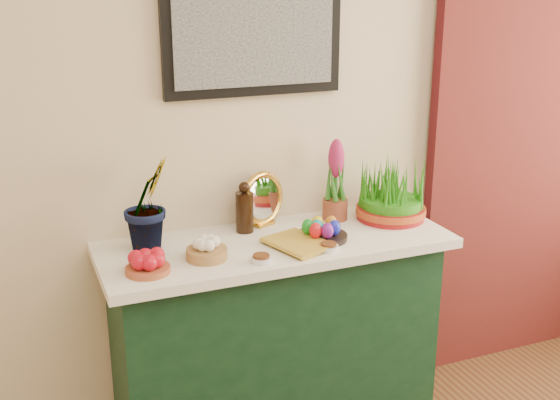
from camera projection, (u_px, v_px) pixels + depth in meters
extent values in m
cube|color=beige|center=(263.00, 113.00, 2.88)|extent=(4.00, 0.04, 2.70)
cube|color=black|center=(254.00, 27.00, 2.74)|extent=(0.74, 0.03, 0.54)
cube|color=#A5A5A5|center=(255.00, 27.00, 2.72)|extent=(0.66, 0.01, 0.46)
cube|color=#440C18|center=(511.00, 138.00, 3.34)|extent=(0.90, 0.06, 2.30)
cube|color=#13351B|center=(276.00, 343.00, 2.93)|extent=(1.30, 0.45, 0.85)
cube|color=white|center=(275.00, 244.00, 2.80)|extent=(1.40, 0.55, 0.04)
imported|color=#2D7321|center=(147.00, 188.00, 2.63)|extent=(0.31, 0.31, 0.48)
cylinder|color=#9C4A2A|center=(148.00, 270.00, 2.48)|extent=(0.17, 0.17, 0.02)
cylinder|color=#A27A41|center=(207.00, 254.00, 2.60)|extent=(0.20, 0.20, 0.04)
cylinder|color=black|center=(245.00, 212.00, 2.85)|extent=(0.07, 0.07, 0.17)
sphere|color=black|center=(244.00, 187.00, 2.82)|extent=(0.05, 0.05, 0.05)
cube|color=gold|center=(264.00, 224.00, 2.94)|extent=(0.10, 0.08, 0.01)
torus|color=gold|center=(262.00, 198.00, 2.92)|extent=(0.23, 0.14, 0.23)
cylinder|color=silver|center=(263.00, 199.00, 2.92)|extent=(0.17, 0.09, 0.17)
imported|color=gold|center=(279.00, 248.00, 2.65)|extent=(0.23, 0.29, 0.03)
cylinder|color=silver|center=(261.00, 260.00, 2.57)|extent=(0.08, 0.08, 0.02)
cylinder|color=#592D14|center=(261.00, 256.00, 2.56)|extent=(0.06, 0.06, 0.01)
cylinder|color=silver|center=(329.00, 248.00, 2.68)|extent=(0.08, 0.08, 0.02)
cylinder|color=#592D14|center=(329.00, 244.00, 2.67)|extent=(0.06, 0.06, 0.01)
cylinder|color=black|center=(322.00, 237.00, 2.79)|extent=(0.27, 0.27, 0.02)
ellipsoid|color=red|center=(316.00, 231.00, 2.74)|extent=(0.05, 0.05, 0.06)
ellipsoid|color=#1A22B9|center=(335.00, 228.00, 2.76)|extent=(0.05, 0.05, 0.06)
ellipsoid|color=gold|center=(317.00, 223.00, 2.81)|extent=(0.05, 0.05, 0.06)
ellipsoid|color=#198A22|center=(308.00, 227.00, 2.78)|extent=(0.05, 0.05, 0.06)
ellipsoid|color=orange|center=(331.00, 223.00, 2.81)|extent=(0.05, 0.05, 0.06)
ellipsoid|color=#721886|center=(327.00, 231.00, 2.73)|extent=(0.05, 0.05, 0.06)
ellipsoid|color=#0D949F|center=(317.00, 227.00, 2.77)|extent=(0.05, 0.05, 0.06)
cylinder|color=brown|center=(335.00, 209.00, 3.01)|extent=(0.11, 0.11, 0.09)
ellipsoid|color=#AD2260|center=(336.00, 158.00, 2.94)|extent=(0.07, 0.07, 0.17)
cylinder|color=maroon|center=(390.00, 213.00, 3.02)|extent=(0.29, 0.29, 0.05)
cylinder|color=#A4101B|center=(391.00, 210.00, 3.02)|extent=(0.30, 0.30, 0.03)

